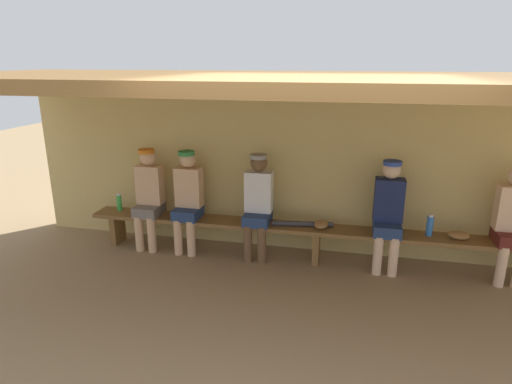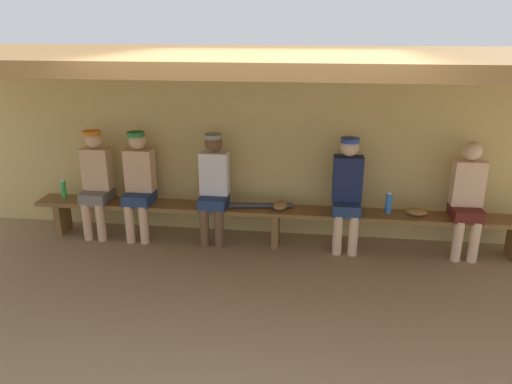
% 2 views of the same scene
% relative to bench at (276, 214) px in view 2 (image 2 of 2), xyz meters
% --- Properties ---
extents(ground_plane, '(24.00, 24.00, 0.00)m').
position_rel_bench_xyz_m(ground_plane, '(0.00, -1.55, -0.39)').
color(ground_plane, '#937754').
extents(back_wall, '(8.00, 0.20, 2.20)m').
position_rel_bench_xyz_m(back_wall, '(0.00, 0.45, 0.71)').
color(back_wall, tan).
rests_on(back_wall, ground).
extents(dugout_roof, '(8.00, 2.80, 0.12)m').
position_rel_bench_xyz_m(dugout_roof, '(0.00, -0.85, 1.87)').
color(dugout_roof, brown).
rests_on(dugout_roof, back_wall).
extents(bench, '(6.00, 0.36, 0.46)m').
position_rel_bench_xyz_m(bench, '(0.00, 0.00, 0.00)').
color(bench, brown).
rests_on(bench, ground).
extents(player_in_blue, '(0.34, 0.42, 1.34)m').
position_rel_bench_xyz_m(player_in_blue, '(-0.75, 0.00, 0.36)').
color(player_in_blue, navy).
rests_on(player_in_blue, ground).
extents(player_in_red, '(0.34, 0.42, 1.34)m').
position_rel_bench_xyz_m(player_in_red, '(0.83, 0.00, 0.36)').
color(player_in_red, navy).
rests_on(player_in_red, ground).
extents(player_middle, '(0.34, 0.42, 1.34)m').
position_rel_bench_xyz_m(player_middle, '(2.17, 0.00, 0.34)').
color(player_middle, '#591E19').
rests_on(player_middle, ground).
extents(player_with_sunglasses, '(0.34, 0.42, 1.34)m').
position_rel_bench_xyz_m(player_with_sunglasses, '(-1.69, 0.00, 0.36)').
color(player_with_sunglasses, navy).
rests_on(player_with_sunglasses, ground).
extents(player_leftmost, '(0.34, 0.42, 1.34)m').
position_rel_bench_xyz_m(player_leftmost, '(-2.24, 0.00, 0.36)').
color(player_leftmost, slate).
rests_on(player_leftmost, ground).
extents(water_bottle_orange, '(0.08, 0.08, 0.26)m').
position_rel_bench_xyz_m(water_bottle_orange, '(1.31, 0.03, 0.20)').
color(water_bottle_orange, blue).
rests_on(water_bottle_orange, bench).
extents(water_bottle_clear, '(0.06, 0.06, 0.24)m').
position_rel_bench_xyz_m(water_bottle_clear, '(-2.72, 0.05, 0.19)').
color(water_bottle_clear, green).
rests_on(water_bottle_clear, bench).
extents(baseball_glove_worn, '(0.20, 0.26, 0.09)m').
position_rel_bench_xyz_m(baseball_glove_worn, '(0.05, -0.00, 0.12)').
color(baseball_glove_worn, olive).
rests_on(baseball_glove_worn, bench).
extents(baseball_glove_dark_brown, '(0.26, 0.21, 0.09)m').
position_rel_bench_xyz_m(baseball_glove_dark_brown, '(1.63, -0.00, 0.12)').
color(baseball_glove_dark_brown, olive).
rests_on(baseball_glove_dark_brown, bench).
extents(baseball_bat, '(0.76, 0.18, 0.07)m').
position_rel_bench_xyz_m(baseball_bat, '(-0.19, -0.00, 0.11)').
color(baseball_bat, '#333338').
rests_on(baseball_bat, bench).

